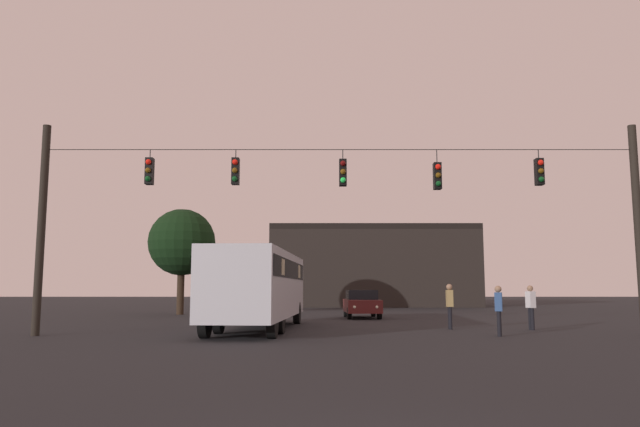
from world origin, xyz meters
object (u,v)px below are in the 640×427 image
Objects in this scene: tree_left_silhouette at (183,243)px; pedestrian_crossing_right at (532,305)px; city_bus at (261,282)px; car_near_right at (363,303)px; pedestrian_crossing_center at (451,303)px; pedestrian_crossing_left at (500,308)px.

pedestrian_crossing_right is at bearing -38.88° from tree_left_silhouette.
car_near_right is (4.70, 9.33, -1.07)m from city_bus.
pedestrian_crossing_right is (3.09, -0.41, -0.04)m from pedestrian_crossing_center.
pedestrian_crossing_center is 1.03× the size of pedestrian_crossing_right.
tree_left_silhouette reaches higher than city_bus.
city_bus is 1.70× the size of tree_left_silhouette.
car_near_right is 12.26m from tree_left_silhouette.
pedestrian_crossing_left is 0.99× the size of pedestrian_crossing_right.
tree_left_silhouette reaches higher than pedestrian_crossing_left.
car_near_right is 11.25m from pedestrian_crossing_right.
city_bus is at bearing -65.07° from tree_left_silhouette.
city_bus is 2.54× the size of car_near_right.
pedestrian_crossing_left is at bearing -73.30° from car_near_right.
pedestrian_crossing_right is at bearing 54.95° from pedestrian_crossing_left.
pedestrian_crossing_center is at bearing 1.56° from city_bus.
pedestrian_crossing_center is (-0.91, 3.52, 0.05)m from pedestrian_crossing_left.
car_near_right is 0.67× the size of tree_left_silhouette.
city_bus is 10.50m from car_near_right.
car_near_right is at bearing -20.60° from tree_left_silhouette.
city_bus reaches higher than pedestrian_crossing_center.
tree_left_silhouette is (-14.74, 16.76, 3.49)m from pedestrian_crossing_left.
tree_left_silhouette reaches higher than pedestrian_crossing_center.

